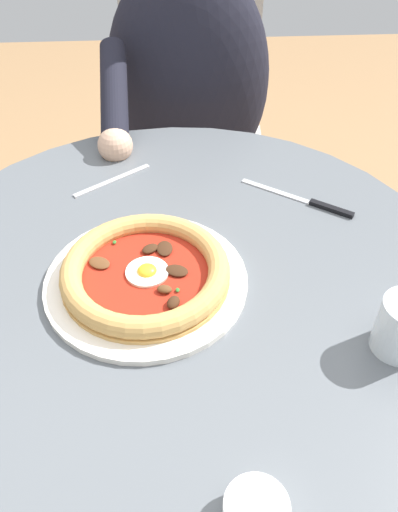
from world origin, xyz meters
TOP-DOWN VIEW (x-y plane):
  - ground_plane at (0.00, 0.00)m, footprint 6.00×6.00m
  - dining_table at (0.00, 0.00)m, footprint 0.89×0.89m
  - pizza_on_plate at (-0.02, 0.05)m, footprint 0.30×0.30m
  - steak_knife at (0.15, -0.24)m, footprint 0.13×0.18m
  - ramekin_capers at (-0.36, -0.07)m, footprint 0.07×0.07m
  - fork_utensil at (0.25, 0.11)m, footprint 0.10×0.14m
  - diner_person at (0.64, -0.04)m, footprint 0.49×0.40m
  - cafe_chair_diner at (0.79, -0.06)m, footprint 0.46×0.46m

SIDE VIEW (x-z plane):
  - ground_plane at x=0.00m, z-range -0.02..0.00m
  - cafe_chair_diner at x=0.79m, z-range 0.09..0.99m
  - dining_table at x=0.00m, z-range 0.18..0.91m
  - diner_person at x=0.64m, z-range -0.06..1.15m
  - fork_utensil at x=0.25m, z-range 0.72..0.73m
  - steak_knife at x=0.15m, z-range 0.72..0.73m
  - ramekin_capers at x=-0.36m, z-range 0.72..0.76m
  - pizza_on_plate at x=-0.02m, z-range 0.72..0.76m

